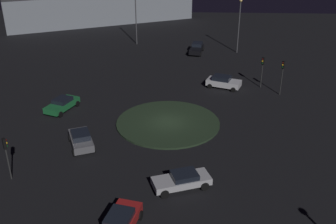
# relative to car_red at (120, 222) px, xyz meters

# --- Properties ---
(ground_plane) EXTENTS (117.61, 117.61, 0.00)m
(ground_plane) POSITION_rel_car_red_xyz_m (2.39, 16.10, -0.78)
(ground_plane) COLOR black
(roundabout_island) EXTENTS (10.78, 10.78, 0.19)m
(roundabout_island) POSITION_rel_car_red_xyz_m (2.39, 16.10, -0.69)
(roundabout_island) COLOR #263823
(roundabout_island) RESTS_ON ground_plane
(car_red) EXTENTS (2.75, 4.41, 1.49)m
(car_red) POSITION_rel_car_red_xyz_m (0.00, 0.00, 0.00)
(car_red) COLOR red
(car_red) RESTS_ON ground_plane
(car_white) EXTENTS (4.61, 3.25, 1.53)m
(car_white) POSITION_rel_car_red_xyz_m (8.89, 26.46, 0.01)
(car_white) COLOR white
(car_white) RESTS_ON ground_plane
(car_black) EXTENTS (2.58, 4.65, 1.51)m
(car_black) POSITION_rel_car_red_xyz_m (5.74, 41.42, -0.01)
(car_black) COLOR black
(car_black) RESTS_ON ground_plane
(car_silver) EXTENTS (4.85, 3.23, 1.31)m
(car_silver) POSITION_rel_car_red_xyz_m (4.04, 5.13, -0.08)
(car_silver) COLOR silver
(car_silver) RESTS_ON ground_plane
(car_green) EXTENTS (3.19, 4.63, 1.39)m
(car_green) POSITION_rel_car_red_xyz_m (-9.55, 18.74, -0.05)
(car_green) COLOR #1E7238
(car_green) RESTS_ON ground_plane
(car_grey) EXTENTS (3.23, 4.36, 1.50)m
(car_grey) POSITION_rel_car_red_xyz_m (-5.43, 10.94, -0.00)
(car_grey) COLOR slate
(car_grey) RESTS_ON ground_plane
(traffic_light_northeast) EXTENTS (0.40, 0.37, 4.27)m
(traffic_light_northeast) POSITION_rel_car_red_xyz_m (15.61, 24.46, 2.25)
(traffic_light_northeast) COLOR #2D2D2D
(traffic_light_northeast) RESTS_ON ground_plane
(traffic_light_southwest) EXTENTS (0.39, 0.38, 3.74)m
(traffic_light_southwest) POSITION_rel_car_red_xyz_m (-9.82, 5.60, 1.89)
(traffic_light_southwest) COLOR #2D2D2D
(traffic_light_southwest) RESTS_ON ground_plane
(traffic_light_northeast_near) EXTENTS (0.39, 0.38, 3.95)m
(traffic_light_northeast_near) POSITION_rel_car_red_xyz_m (13.66, 26.80, 2.04)
(traffic_light_northeast_near) COLOR #2D2D2D
(traffic_light_northeast_near) RESTS_ON ground_plane
(streetlamp_north) EXTENTS (0.53, 0.53, 9.18)m
(streetlamp_north) POSITION_rel_car_red_xyz_m (-4.60, 46.16, 5.18)
(streetlamp_north) COLOR #4C4C51
(streetlamp_north) RESTS_ON ground_plane
(streetlamp_north_near) EXTENTS (0.45, 0.45, 8.51)m
(streetlamp_north_near) POSITION_rel_car_red_xyz_m (12.34, 42.01, 4.35)
(streetlamp_north_near) COLOR #4C4C51
(streetlamp_north_near) RESTS_ON ground_plane
(store_building) EXTENTS (39.33, 26.16, 6.86)m
(store_building) POSITION_rel_car_red_xyz_m (-14.59, 63.85, 2.65)
(store_building) COLOR #8C939E
(store_building) RESTS_ON ground_plane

